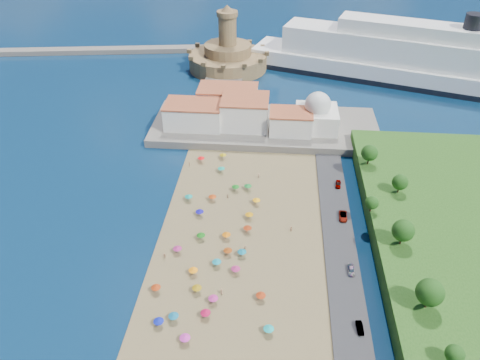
{
  "coord_description": "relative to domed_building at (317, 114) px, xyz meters",
  "views": [
    {
      "loc": [
        14.3,
        -94.63,
        90.88
      ],
      "look_at": [
        4.0,
        25.0,
        8.0
      ],
      "focal_mm": 35.0,
      "sensor_mm": 36.0,
      "label": 1
    }
  ],
  "objects": [
    {
      "name": "fortress",
      "position": [
        -42.0,
        67.0,
        -2.29
      ],
      "size": [
        40.0,
        40.0,
        32.4
      ],
      "color": "olive",
      "rests_on": "ground"
    },
    {
      "name": "breakwater",
      "position": [
        -140.0,
        82.0,
        -7.67
      ],
      "size": [
        199.03,
        34.77,
        2.6
      ],
      "primitive_type": "cube",
      "rotation": [
        0.0,
        0.0,
        0.14
      ],
      "color": "#59544C",
      "rests_on": "ground"
    },
    {
      "name": "beach_parasols",
      "position": [
        -30.99,
        -82.36,
        -6.83
      ],
      "size": [
        31.25,
        115.7,
        2.2
      ],
      "color": "gray",
      "rests_on": "beach"
    },
    {
      "name": "terrace",
      "position": [
        -20.0,
        2.0,
        -7.47
      ],
      "size": [
        90.0,
        36.0,
        3.0
      ],
      "primitive_type": "cube",
      "color": "#59544C",
      "rests_on": "ground"
    },
    {
      "name": "jetty",
      "position": [
        -42.0,
        37.0,
        -7.77
      ],
      "size": [
        18.0,
        70.0,
        2.4
      ],
      "primitive_type": "cube",
      "color": "#59544C",
      "rests_on": "ground"
    },
    {
      "name": "domed_building",
      "position": [
        0.0,
        0.0,
        0.0
      ],
      "size": [
        16.0,
        16.0,
        15.0
      ],
      "color": "silver",
      "rests_on": "terrace"
    },
    {
      "name": "waterfront_buildings",
      "position": [
        -33.05,
        2.64,
        -1.1
      ],
      "size": [
        57.0,
        29.0,
        11.0
      ],
      "color": "silver",
      "rests_on": "terrace"
    },
    {
      "name": "ground",
      "position": [
        -30.0,
        -71.0,
        -8.97
      ],
      "size": [
        700.0,
        700.0,
        0.0
      ],
      "primitive_type": "plane",
      "color": "#071938",
      "rests_on": "ground"
    },
    {
      "name": "beachgoers",
      "position": [
        -27.28,
        -62.92,
        -7.84
      ],
      "size": [
        36.46,
        91.92,
        1.9
      ],
      "color": "tan",
      "rests_on": "beach"
    },
    {
      "name": "parked_cars",
      "position": [
        6.0,
        -66.17,
        -7.6
      ],
      "size": [
        2.68,
        77.39,
        1.45
      ],
      "color": "gray",
      "rests_on": "promenade"
    },
    {
      "name": "cruise_ship",
      "position": [
        48.98,
        57.09,
        1.41
      ],
      "size": [
        159.71,
        72.66,
        35.05
      ],
      "color": "black",
      "rests_on": "ground"
    },
    {
      "name": "hillside_trees",
      "position": [
        18.16,
        -79.74,
        1.25
      ],
      "size": [
        14.92,
        107.43,
        8.14
      ],
      "color": "#382314",
      "rests_on": "hillside"
    }
  ]
}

